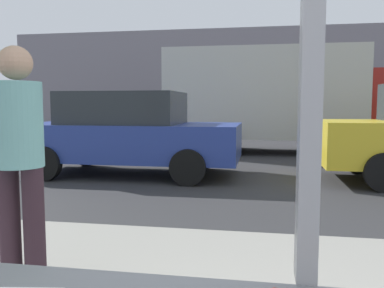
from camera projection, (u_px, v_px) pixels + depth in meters
ground_plane at (267, 169)px, 8.87m from camera, size 60.00×60.00×0.00m
building_facade_far at (265, 80)px, 21.53m from camera, size 28.00×1.20×5.40m
parked_car_blue at (129, 133)px, 8.10m from camera, size 4.35×2.05×1.65m
box_truck at (287, 97)px, 11.76m from camera, size 7.28×2.44×2.99m
pedestrian at (19, 153)px, 2.67m from camera, size 0.32×0.32×1.63m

